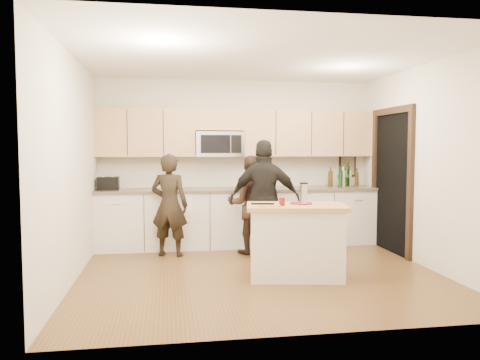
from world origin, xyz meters
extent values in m
plane|color=brown|center=(0.00, 0.00, 0.00)|extent=(4.50, 4.50, 0.00)
cube|color=beige|center=(0.00, 2.00, 1.35)|extent=(4.50, 0.02, 2.70)
cube|color=beige|center=(0.00, -2.00, 1.35)|extent=(4.50, 0.02, 2.70)
cube|color=beige|center=(-2.25, 0.00, 1.35)|extent=(0.02, 4.00, 2.70)
cube|color=beige|center=(2.25, 0.00, 1.35)|extent=(0.02, 4.00, 2.70)
cube|color=white|center=(0.00, 0.00, 2.70)|extent=(4.50, 4.00, 0.02)
cube|color=silver|center=(0.00, 1.69, 0.45)|extent=(4.50, 0.62, 0.90)
cube|color=#786450|center=(0.00, 1.68, 0.92)|extent=(4.50, 0.66, 0.04)
cube|color=tan|center=(-1.48, 1.83, 1.83)|extent=(1.55, 0.33, 0.75)
cube|color=tan|center=(1.17, 1.83, 1.83)|extent=(2.17, 0.33, 0.75)
cube|color=tan|center=(-0.31, 1.83, 2.04)|extent=(0.78, 0.33, 0.33)
cube|color=silver|center=(-0.31, 1.80, 1.65)|extent=(0.76, 0.40, 0.40)
cube|color=black|center=(-0.39, 1.60, 1.65)|extent=(0.47, 0.01, 0.29)
cube|color=black|center=(-0.06, 1.60, 1.65)|extent=(0.17, 0.01, 0.29)
cube|color=black|center=(2.24, 0.90, 1.05)|extent=(0.02, 1.05, 2.10)
cube|color=black|center=(2.22, 0.33, 1.05)|extent=(0.06, 0.10, 2.10)
cube|color=black|center=(2.22, 1.48, 1.05)|extent=(0.06, 0.10, 2.10)
cube|color=black|center=(2.22, 0.90, 2.15)|extent=(0.06, 1.25, 0.10)
cube|color=black|center=(1.95, 1.99, 1.28)|extent=(0.30, 0.03, 0.38)
cube|color=tan|center=(1.95, 1.97, 1.28)|extent=(0.24, 0.00, 0.32)
cube|color=white|center=(-0.95, 1.38, 0.70)|extent=(0.34, 0.01, 0.48)
cube|color=white|center=(-0.95, 1.67, 0.94)|extent=(0.34, 0.60, 0.01)
cube|color=silver|center=(0.41, -0.26, 0.42)|extent=(1.20, 0.82, 0.85)
cube|color=tan|center=(0.41, -0.26, 0.88)|extent=(1.30, 0.90, 0.05)
cylinder|color=maroon|center=(0.49, -0.19, 0.91)|extent=(0.27, 0.27, 0.02)
cube|color=silver|center=(0.50, -0.27, 1.04)|extent=(0.07, 0.06, 0.24)
cube|color=black|center=(0.50, -0.27, 1.16)|extent=(0.08, 0.07, 0.02)
cylinder|color=maroon|center=(0.21, -0.34, 0.95)|extent=(0.07, 0.07, 0.09)
cube|color=tan|center=(0.05, -0.38, 0.91)|extent=(0.28, 0.22, 0.02)
cube|color=black|center=(-0.03, -0.34, 0.93)|extent=(0.28, 0.08, 0.02)
cube|color=silver|center=(-0.01, -0.32, 0.92)|extent=(0.18, 0.05, 0.01)
cube|color=black|center=(-2.05, 1.67, 1.04)|extent=(0.32, 0.21, 0.20)
cube|color=silver|center=(-2.12, 1.67, 1.15)|extent=(0.03, 0.15, 0.00)
cube|color=silver|center=(-1.98, 1.67, 1.15)|extent=(0.03, 0.15, 0.00)
cylinder|color=#3D290B|center=(1.55, 1.72, 1.10)|extent=(0.08, 0.08, 0.33)
cylinder|color=#C0BC96|center=(1.74, 1.64, 1.11)|extent=(0.07, 0.07, 0.34)
cylinder|color=black|center=(1.92, 1.81, 1.11)|extent=(0.07, 0.07, 0.34)
cylinder|color=#3D290B|center=(2.00, 1.70, 1.09)|extent=(0.07, 0.07, 0.31)
cylinder|color=#C0BC96|center=(1.92, 1.81, 1.11)|extent=(0.08, 0.08, 0.34)
cylinder|color=black|center=(1.66, 1.56, 1.11)|extent=(0.07, 0.07, 0.35)
imported|color=#376528|center=(1.79, 1.72, 1.16)|extent=(0.30, 0.28, 0.45)
imported|color=black|center=(-1.12, 1.13, 0.75)|extent=(0.64, 0.52, 1.51)
imported|color=#322219|center=(0.09, 1.13, 0.74)|extent=(0.80, 0.67, 1.48)
imported|color=black|center=(0.23, 0.73, 0.85)|extent=(1.07, 0.62, 1.71)
camera|label=1|loc=(-1.14, -5.75, 1.60)|focal=35.00mm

